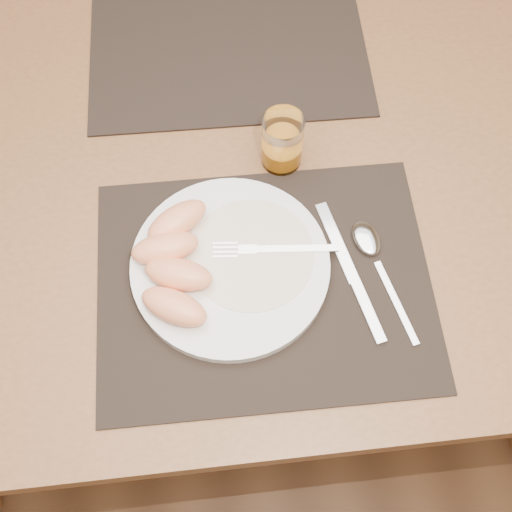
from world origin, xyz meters
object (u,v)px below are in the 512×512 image
at_px(placemat_far, 227,41).
at_px(fork, 265,249).
at_px(placemat_near, 264,283).
at_px(juice_glass, 282,143).
at_px(knife, 355,282).
at_px(plate, 230,265).
at_px(table, 238,181).
at_px(spoon, 371,247).

bearing_deg(placemat_far, fork, -87.64).
height_order(placemat_near, juice_glass, juice_glass).
xyz_separation_m(placemat_far, juice_glass, (0.06, -0.24, 0.04)).
distance_m(knife, juice_glass, 0.23).
bearing_deg(plate, placemat_far, 85.46).
xyz_separation_m(fork, knife, (0.12, -0.05, -0.02)).
xyz_separation_m(plate, knife, (0.16, -0.04, -0.01)).
height_order(placemat_near, plate, plate).
xyz_separation_m(fork, juice_glass, (0.04, 0.16, 0.02)).
distance_m(table, fork, 0.21).
distance_m(table, placemat_near, 0.24).
relative_size(table, spoon, 7.33).
distance_m(placemat_far, plate, 0.41).
relative_size(placemat_near, juice_glass, 4.99).
height_order(table, placemat_near, placemat_near).
relative_size(table, plate, 5.19).
relative_size(placemat_near, fork, 2.57).
distance_m(placemat_near, placemat_far, 0.44).
bearing_deg(fork, table, 97.01).
relative_size(table, knife, 6.42).
xyz_separation_m(placemat_near, spoon, (0.15, 0.03, 0.01)).
bearing_deg(juice_glass, spoon, -57.26).
relative_size(knife, spoon, 1.14).
bearing_deg(placemat_far, table, -91.45).
xyz_separation_m(placemat_far, fork, (0.02, -0.40, 0.02)).
relative_size(placemat_far, spoon, 2.36).
bearing_deg(placemat_far, placemat_near, -88.59).
distance_m(placemat_near, knife, 0.12).
relative_size(spoon, juice_glass, 2.12).
relative_size(fork, spoon, 0.92).
bearing_deg(table, juice_glass, -20.24).
relative_size(placemat_far, fork, 2.57).
bearing_deg(placemat_near, table, 94.27).
bearing_deg(table, plate, -98.02).
relative_size(placemat_far, juice_glass, 4.99).
bearing_deg(knife, fork, 154.70).
xyz_separation_m(plate, fork, (0.05, 0.01, 0.01)).
bearing_deg(placemat_far, knife, -73.74).
distance_m(table, plate, 0.22).
bearing_deg(juice_glass, fork, -105.14).
xyz_separation_m(placemat_far, spoon, (0.16, -0.41, 0.01)).
relative_size(plate, juice_glass, 2.99).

